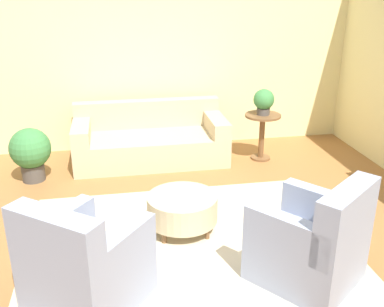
% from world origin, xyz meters
% --- Properties ---
extents(ground_plane, '(16.00, 16.00, 0.00)m').
position_xyz_m(ground_plane, '(0.00, 0.00, 0.00)').
color(ground_plane, '#996638').
extents(wall_back, '(9.84, 0.12, 2.80)m').
position_xyz_m(wall_back, '(0.00, 2.98, 1.40)').
color(wall_back, beige).
rests_on(wall_back, ground_plane).
extents(rug, '(3.18, 2.46, 0.01)m').
position_xyz_m(rug, '(0.00, 0.00, 0.01)').
color(rug, beige).
rests_on(rug, ground_plane).
extents(couch, '(2.16, 0.97, 0.81)m').
position_xyz_m(couch, '(-0.15, 2.31, 0.29)').
color(couch, '#C6B289').
rests_on(couch, ground_plane).
extents(armchair_left, '(1.11, 1.12, 0.97)m').
position_xyz_m(armchair_left, '(-0.96, -0.79, 0.37)').
color(armchair_left, '#8E99B2').
rests_on(armchair_left, rug).
extents(armchair_right, '(1.11, 1.12, 0.97)m').
position_xyz_m(armchair_right, '(0.96, -0.79, 0.37)').
color(armchair_right, '#8E99B2').
rests_on(armchair_right, rug).
extents(ottoman_table, '(0.74, 0.74, 0.39)m').
position_xyz_m(ottoman_table, '(-0.01, 0.26, 0.26)').
color(ottoman_table, '#C6B289').
rests_on(ottoman_table, rug).
extents(side_table, '(0.52, 0.52, 0.68)m').
position_xyz_m(side_table, '(1.46, 2.05, 0.46)').
color(side_table, brown).
rests_on(side_table, ground_plane).
extents(potted_plant_on_side_table, '(0.30, 0.30, 0.37)m').
position_xyz_m(potted_plant_on_side_table, '(1.46, 2.05, 0.88)').
color(potted_plant_on_side_table, '#4C4742').
rests_on(potted_plant_on_side_table, side_table).
extents(potted_plant_floor, '(0.53, 0.53, 0.71)m').
position_xyz_m(potted_plant_floor, '(-1.74, 1.87, 0.41)').
color(potted_plant_floor, '#4C4742').
rests_on(potted_plant_floor, ground_plane).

